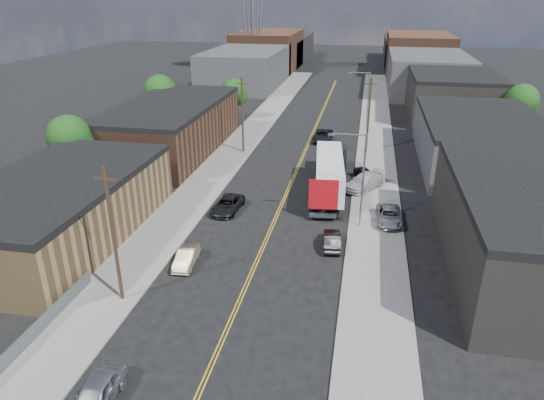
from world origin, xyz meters
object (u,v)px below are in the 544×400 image
at_px(car_right_lot_b, 364,181).
at_px(car_right_lot_c, 365,174).
at_px(car_left_c, 227,205).
at_px(semi_truck, 330,170).
at_px(car_left_a, 97,393).
at_px(car_right_lot_a, 389,216).
at_px(car_ahead_truck, 323,136).
at_px(car_left_b, 186,257).
at_px(car_right_oncoming, 332,240).

xyz_separation_m(car_right_lot_b, car_right_lot_c, (0.00, 2.83, -0.16)).
bearing_deg(car_left_c, semi_truck, 42.71).
xyz_separation_m(car_left_a, car_right_lot_a, (15.68, 25.26, 0.07)).
height_order(semi_truck, car_right_lot_c, semi_truck).
height_order(car_left_a, car_ahead_truck, car_ahead_truck).
xyz_separation_m(car_left_a, car_right_lot_b, (13.20, 33.48, 0.20)).
relative_size(semi_truck, car_ahead_truck, 2.87).
height_order(semi_truck, car_left_b, semi_truck).
bearing_deg(car_right_lot_a, car_right_lot_c, 100.17).
distance_m(semi_truck, car_right_oncoming, 13.05).
xyz_separation_m(car_right_lot_a, car_ahead_truck, (-8.73, 26.08, -0.04)).
bearing_deg(car_right_lot_c, car_right_oncoming, -122.21).
bearing_deg(car_right_lot_a, car_right_oncoming, -133.80).
relative_size(car_left_a, car_right_lot_c, 1.17).
bearing_deg(car_right_oncoming, car_right_lot_a, -137.03).
bearing_deg(car_left_a, car_left_c, 89.10).
relative_size(car_left_a, car_right_lot_a, 0.91).
bearing_deg(car_ahead_truck, semi_truck, -82.27).
relative_size(car_left_c, car_right_lot_b, 0.90).
xyz_separation_m(car_left_a, car_right_oncoming, (10.79, 19.70, -0.10)).
relative_size(semi_truck, car_left_a, 3.68).
bearing_deg(car_right_oncoming, car_left_c, -32.06).
bearing_deg(car_ahead_truck, car_right_oncoming, -83.08).
bearing_deg(car_right_lot_c, semi_truck, -158.65).
bearing_deg(car_right_oncoming, car_ahead_truck, -88.78).
bearing_deg(car_left_c, car_right_lot_a, 5.13).
relative_size(car_right_oncoming, car_ahead_truck, 0.70).
bearing_deg(car_left_c, car_left_a, -85.66).
height_order(car_left_c, car_right_lot_a, car_right_lot_a).
bearing_deg(car_right_lot_b, car_right_lot_c, 122.87).
bearing_deg(car_left_a, car_left_b, 90.76).
height_order(car_left_c, car_ahead_truck, car_ahead_truck).
height_order(car_left_a, car_right_oncoming, car_left_a).
bearing_deg(car_right_lot_b, semi_truck, -133.36).
xyz_separation_m(car_left_b, car_right_lot_a, (16.10, 10.74, 0.18)).
xyz_separation_m(car_right_lot_a, car_right_lot_c, (-2.48, 11.04, -0.03)).
relative_size(car_left_b, car_right_oncoming, 0.98).
distance_m(semi_truck, car_ahead_truck, 19.01).
xyz_separation_m(car_right_lot_b, car_ahead_truck, (-6.25, 17.87, -0.17)).
relative_size(semi_truck, car_left_b, 4.17).
bearing_deg(semi_truck, car_right_lot_c, 39.57).
xyz_separation_m(car_right_lot_c, car_ahead_truck, (-6.25, 15.03, -0.01)).
height_order(car_left_b, car_left_c, car_left_c).
bearing_deg(car_left_c, car_right_lot_b, 36.90).
xyz_separation_m(car_left_b, car_right_oncoming, (11.21, 5.18, 0.01)).
bearing_deg(car_ahead_truck, car_right_lot_c, -67.43).
height_order(car_right_lot_b, car_right_lot_c, car_right_lot_b).
xyz_separation_m(car_left_c, car_right_lot_c, (13.20, 11.26, 0.10)).
bearing_deg(car_right_lot_a, car_left_b, -148.78).
relative_size(car_left_b, car_right_lot_c, 1.03).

